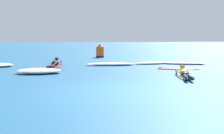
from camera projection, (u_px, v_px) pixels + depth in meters
name	position (u px, v px, depth m)	size (l,w,h in m)	color
ground_plane	(98.00, 62.00, 18.48)	(120.00, 120.00, 0.00)	#235B84
surfer_near	(184.00, 74.00, 11.53)	(0.86, 2.52, 0.53)	white
surfer_far	(55.00, 64.00, 15.49)	(0.75, 2.63, 0.55)	#E54C66
drifting_surfboard	(178.00, 69.00, 14.43)	(2.31, 0.99, 0.16)	#E54C66
whitewater_front	(184.00, 63.00, 16.92)	(2.67, 1.42, 0.14)	white
whitewater_mid_left	(39.00, 71.00, 12.81)	(2.05, 1.20, 0.24)	white
whitewater_back	(110.00, 64.00, 16.23)	(2.88, 0.76, 0.18)	white
whitewater_far_band	(151.00, 63.00, 17.10)	(2.27, 1.06, 0.14)	white
channel_marker_buoy	(100.00, 52.00, 22.39)	(0.65, 0.65, 1.10)	#EA5B0F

